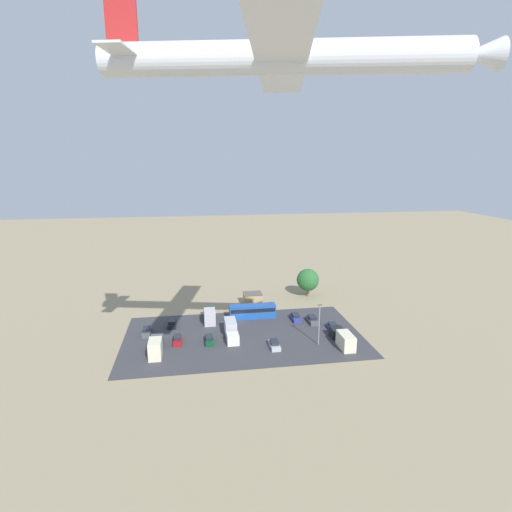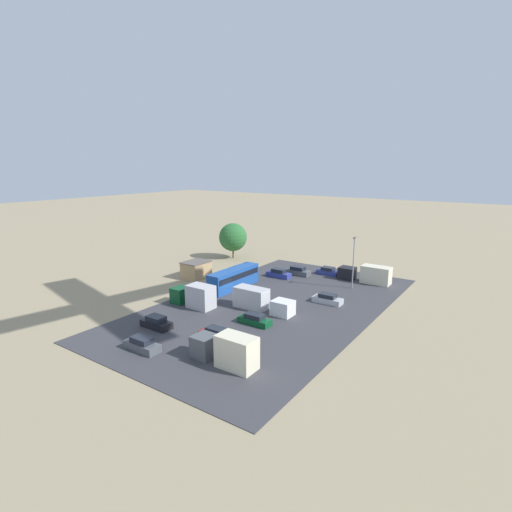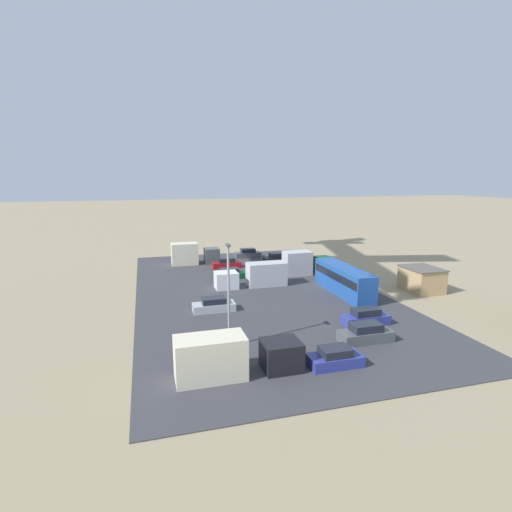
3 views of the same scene
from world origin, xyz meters
The scene contains 17 objects.
ground_plane centered at (0.00, 0.00, 0.00)m, with size 400.00×400.00×0.00m, color gray.
parking_lot_surface centered at (0.00, 8.75, 0.04)m, with size 51.58×29.19×0.08m.
shed_building centered at (-5.03, -11.44, 1.53)m, with size 4.96×4.04×3.05m.
bus centered at (-3.50, -1.33, 1.89)m, with size 11.29×2.57×3.37m.
parked_car_0 centered at (14.17, 9.72, 0.72)m, with size 1.72×4.52×1.54m.
parked_car_1 centered at (21.06, 4.44, 0.74)m, with size 1.81×4.53×1.58m.
parked_car_2 centered at (7.53, 10.68, 0.68)m, with size 1.76×4.54×1.44m.
parked_car_3 centered at (-20.58, 8.38, 0.70)m, with size 1.99×4.13×1.48m.
parked_car_4 centered at (-17.13, 3.68, 0.77)m, with size 1.93×4.73×1.65m.
parked_car_5 centered at (-5.60, 15.16, 0.70)m, with size 1.89×4.51×1.48m.
parked_car_6 centered at (-13.56, 1.55, 0.76)m, with size 1.77×4.64×1.64m.
parked_car_7 centered at (15.74, 0.81, 0.74)m, with size 1.91×4.29×1.58m.
parked_truck_0 centered at (2.66, 8.22, 1.47)m, with size 2.48×9.39×3.05m.
parked_truck_1 centered at (18.21, 14.57, 1.69)m, with size 2.44×7.74×3.52m.
parked_truck_2 centered at (6.97, -0.54, 1.65)m, with size 2.59×7.19×3.44m.
parked_truck_3 centered at (-19.94, 16.35, 1.51)m, with size 2.55×9.30×3.13m.
light_pole_lot_centre centered at (-14.93, 15.44, 4.95)m, with size 0.90×0.28×8.87m.
Camera 3 is at (-46.24, 21.89, 14.43)m, focal length 28.00 mm.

